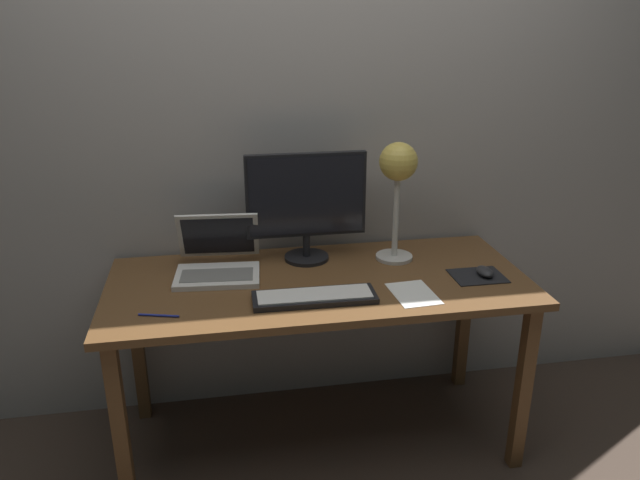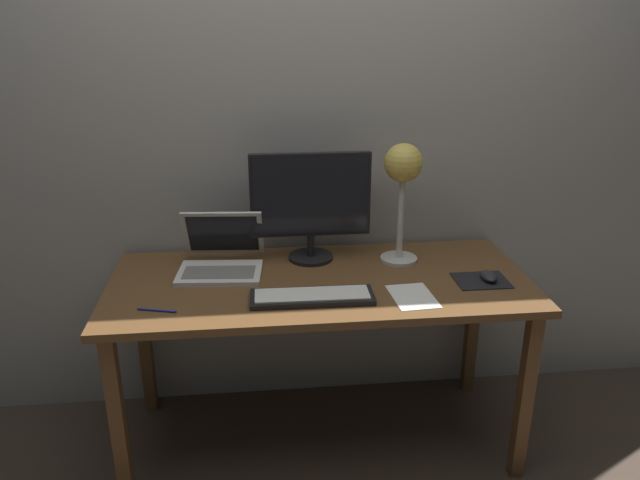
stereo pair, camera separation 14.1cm
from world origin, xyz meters
TOP-DOWN VIEW (x-y plane):
  - ground_plane at (0.00, 0.00)m, footprint 4.80×4.80m
  - back_wall at (0.00, 0.40)m, footprint 4.80×0.06m
  - desk at (0.00, 0.00)m, footprint 1.60×0.70m
  - monitor at (-0.02, 0.21)m, footprint 0.48×0.18m
  - keyboard_main at (-0.05, -0.17)m, footprint 0.44×0.15m
  - laptop at (-0.38, 0.15)m, footprint 0.34×0.34m
  - desk_lamp at (0.34, 0.15)m, footprint 0.15×0.15m
  - mousepad at (0.61, -0.08)m, footprint 0.20×0.16m
  - mouse at (0.64, -0.08)m, footprint 0.06×0.10m
  - paper_sheet_near_mouse at (0.32, -0.19)m, footprint 0.16×0.22m
  - pen at (-0.58, -0.20)m, footprint 0.14×0.05m

SIDE VIEW (x-z plane):
  - ground_plane at x=0.00m, z-range 0.00..0.00m
  - desk at x=0.00m, z-range 0.29..1.03m
  - paper_sheet_near_mouse at x=0.32m, z-range 0.74..0.74m
  - mousepad at x=0.61m, z-range 0.74..0.74m
  - pen at x=-0.58m, z-range 0.74..0.75m
  - keyboard_main at x=-0.05m, z-range 0.74..0.76m
  - mouse at x=0.64m, z-range 0.74..0.78m
  - laptop at x=-0.38m, z-range 0.69..0.91m
  - monitor at x=-0.02m, z-range 0.77..1.21m
  - desk_lamp at x=0.34m, z-range 0.86..1.35m
  - back_wall at x=0.00m, z-range 0.00..2.60m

